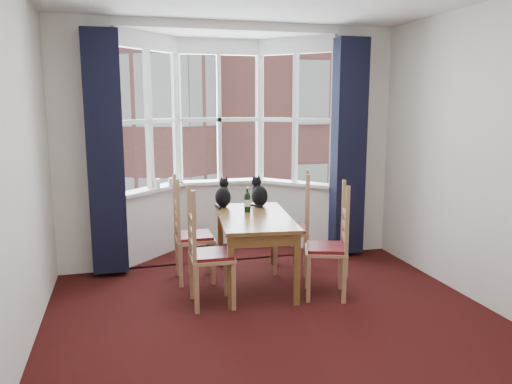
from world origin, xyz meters
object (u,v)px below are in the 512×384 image
object	(u,v)px
wine_bottle	(247,201)
candle_tall	(158,183)
cat_left	(223,195)
chair_left_near	(202,257)
candle_short	(171,182)
cat_right	(259,194)
chair_right_near	(335,250)
chair_right_far	(299,230)
chair_left_far	(186,238)
dining_table	(254,225)

from	to	relation	value
wine_bottle	candle_tall	world-z (taller)	wine_bottle
cat_left	wine_bottle	distance (m)	0.39
chair_left_near	candle_tall	size ratio (longest dim) A/B	7.90
wine_bottle	candle_short	size ratio (longest dim) A/B	2.38
cat_left	cat_right	world-z (taller)	cat_right
candle_short	chair_right_near	bearing A→B (deg)	-51.49
chair_right_far	wine_bottle	distance (m)	0.73
chair_left_far	candle_short	xyz separation A→B (m)	(-0.05, 0.97, 0.45)
chair_right_far	cat_left	xyz separation A→B (m)	(-0.81, 0.27, 0.39)
chair_right_far	chair_left_near	bearing A→B (deg)	-150.14
chair_left_far	cat_right	world-z (taller)	cat_right
dining_table	cat_right	world-z (taller)	cat_right
candle_tall	cat_left	bearing A→B (deg)	-44.72
candle_short	chair_left_far	bearing A→B (deg)	-86.76
chair_left_far	cat_right	distance (m)	0.98
chair_right_far	candle_tall	world-z (taller)	candle_tall
chair_left_near	wine_bottle	world-z (taller)	wine_bottle
chair_left_far	candle_tall	world-z (taller)	candle_tall
chair_left_far	candle_short	size ratio (longest dim) A/B	8.21
chair_right_far	cat_left	size ratio (longest dim) A/B	2.70
chair_left_near	chair_right_near	xyz separation A→B (m)	(1.30, -0.10, 0.00)
candle_tall	chair_right_far	bearing A→B (deg)	-32.41
chair_left_near	chair_left_far	size ratio (longest dim) A/B	1.00
chair_left_near	chair_left_far	distance (m)	0.71
chair_left_near	cat_right	bearing A→B (deg)	48.87
chair_left_far	candle_tall	xyz separation A→B (m)	(-0.22, 0.94, 0.46)
cat_left	candle_tall	world-z (taller)	cat_left
cat_right	candle_tall	world-z (taller)	cat_right
candle_tall	chair_left_far	bearing A→B (deg)	-77.01
chair_right_near	candle_tall	distance (m)	2.40
chair_right_near	cat_left	size ratio (longest dim) A/B	2.70
candle_short	candle_tall	bearing A→B (deg)	-169.49
dining_table	chair_left_far	xyz separation A→B (m)	(-0.68, 0.27, -0.17)
chair_right_far	cat_left	distance (m)	0.94
dining_table	chair_left_near	world-z (taller)	chair_left_near
cat_left	wine_bottle	size ratio (longest dim) A/B	1.28
dining_table	cat_left	bearing A→B (deg)	112.38
cat_right	cat_left	bearing A→B (deg)	173.74
chair_left_near	cat_left	bearing A→B (deg)	67.61
cat_right	wine_bottle	size ratio (longest dim) A/B	1.31
chair_left_near	candle_short	distance (m)	1.74
wine_bottle	chair_right_near	bearing A→B (deg)	-46.23
dining_table	chair_right_far	size ratio (longest dim) A/B	1.55
chair_left_far	cat_right	size ratio (longest dim) A/B	2.63
cat_right	chair_right_near	bearing A→B (deg)	-64.63
chair_left_near	cat_left	distance (m)	1.12
chair_left_far	candle_short	bearing A→B (deg)	93.24
wine_bottle	chair_left_far	bearing A→B (deg)	173.42
dining_table	chair_right_far	world-z (taller)	chair_right_far
chair_left_near	chair_right_far	bearing A→B (deg)	29.86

